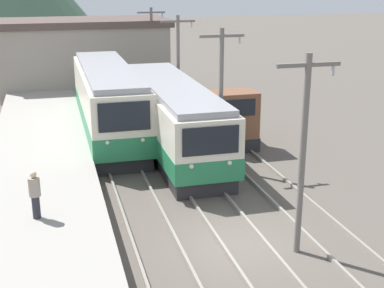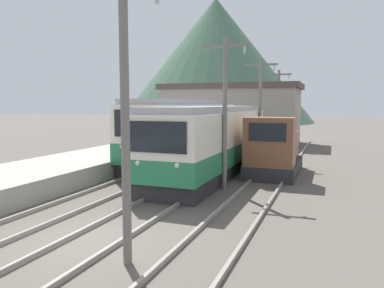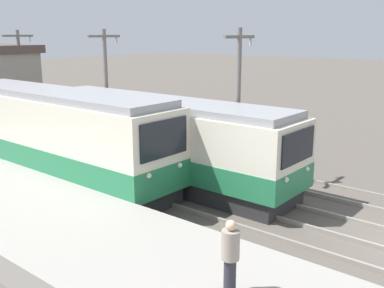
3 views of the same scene
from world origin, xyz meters
TOP-DOWN VIEW (x-y plane):
  - ground_plane at (0.00, 0.00)m, footprint 200.00×200.00m
  - platform_left at (-6.25, 0.00)m, footprint 4.50×54.00m
  - track_left at (-2.60, 0.00)m, footprint 1.54×60.00m
  - track_center at (0.20, 0.00)m, footprint 1.54×60.00m
  - track_right at (3.20, 0.00)m, footprint 1.54×60.00m
  - commuter_train_left at (-2.60, 13.52)m, footprint 2.84×12.81m
  - commuter_train_center at (0.20, 10.17)m, footprint 2.84×13.11m
  - shunting_locomotive at (3.20, 11.14)m, footprint 2.40×5.21m
  - catenary_mast_near at (1.71, -0.95)m, footprint 2.00×0.20m
  - catenary_mast_mid at (1.71, 7.10)m, footprint 2.00×0.20m
  - catenary_mast_far at (1.71, 15.15)m, footprint 2.00×0.20m
  - catenary_mast_distant at (1.71, 23.21)m, footprint 2.00×0.20m
  - person_on_platform at (-6.30, 1.92)m, footprint 0.38×0.38m
  - station_building at (-2.97, 26.00)m, footprint 12.60×6.30m

SIDE VIEW (x-z plane):
  - ground_plane at x=0.00m, z-range 0.00..0.00m
  - track_left at x=-2.60m, z-range 0.00..0.14m
  - track_center at x=0.20m, z-range 0.00..0.14m
  - track_right at x=3.20m, z-range 0.00..0.14m
  - platform_left at x=-6.25m, z-range 0.00..0.85m
  - shunting_locomotive at x=3.20m, z-range -0.29..2.71m
  - commuter_train_center at x=0.20m, z-range -0.12..3.39m
  - person_on_platform at x=-6.30m, z-range 0.92..2.55m
  - commuter_train_left at x=-2.60m, z-range -0.15..3.73m
  - station_building at x=-2.97m, z-range 0.02..5.47m
  - catenary_mast_near at x=1.71m, z-range 0.31..6.68m
  - catenary_mast_mid at x=1.71m, z-range 0.31..6.68m
  - catenary_mast_far at x=1.71m, z-range 0.31..6.68m
  - catenary_mast_distant at x=1.71m, z-range 0.31..6.68m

